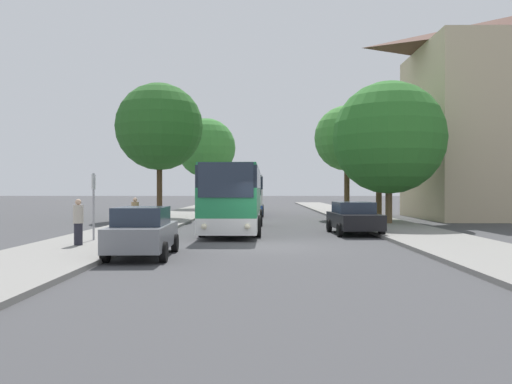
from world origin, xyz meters
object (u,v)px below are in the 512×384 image
bus_middle (246,194)px  pedestrian_waiting_far (78,222)px  parked_car_left_curb (143,231)px  pedestrian_waiting_near (135,214)px  bus_front (235,197)px  tree_right_mid (379,139)px  parked_car_right_near (354,217)px  tree_left_near (159,127)px  tree_left_far (206,148)px  bus_stop_sign (94,199)px  tree_right_near (347,138)px  tree_right_far (389,138)px

bus_middle → pedestrian_waiting_far: size_ratio=6.98×
parked_car_left_curb → pedestrian_waiting_near: size_ratio=2.51×
bus_front → tree_right_mid: 13.45m
bus_middle → tree_right_mid: size_ratio=1.48×
parked_car_right_near → parked_car_left_curb: bearing=42.7°
pedestrian_waiting_near → parked_car_left_curb: bearing=66.9°
parked_car_right_near → tree_left_near: tree_left_near is taller
parked_car_left_curb → pedestrian_waiting_far: size_ratio=2.44×
bus_front → tree_left_far: 28.65m
bus_stop_sign → tree_left_near: tree_left_near is taller
tree_left_near → tree_right_near: 13.92m
parked_car_right_near → tree_right_mid: size_ratio=0.57×
parked_car_right_near → bus_stop_sign: bearing=19.1°
bus_middle → pedestrian_waiting_far: (-5.31, -24.59, -0.75)m
parked_car_left_curb → tree_right_near: size_ratio=0.49×
tree_right_mid → pedestrian_waiting_far: bearing=-131.6°
bus_middle → tree_left_near: 10.07m
bus_middle → tree_right_mid: 12.96m
bus_front → tree_left_near: tree_left_near is taller
tree_right_near → bus_stop_sign: bearing=-126.8°
tree_right_far → pedestrian_waiting_far: bearing=-140.2°
parked_car_left_curb → tree_left_near: size_ratio=0.42×
bus_stop_sign → pedestrian_waiting_far: (0.07, -1.85, -0.81)m
bus_front → parked_car_left_curb: (-2.43, -10.18, -0.95)m
tree_left_near → tree_left_far: bearing=85.2°
bus_front → tree_left_near: 12.86m
pedestrian_waiting_near → tree_right_mid: 18.40m
tree_right_far → parked_car_right_near: bearing=-119.1°
bus_front → parked_car_right_near: bearing=-16.9°
tree_right_near → bus_middle: bearing=146.2°
tree_left_near → tree_left_far: (1.47, 17.65, -0.06)m
bus_front → parked_car_left_curb: bus_front is taller
bus_stop_sign → tree_left_far: (0.75, 34.13, 4.88)m
tree_left_far → tree_right_far: size_ratio=1.15×
pedestrian_waiting_far → tree_left_far: tree_left_far is taller
bus_front → tree_right_far: bearing=23.5°
pedestrian_waiting_near → tree_left_far: bearing=-129.2°
pedestrian_waiting_near → tree_left_far: size_ratio=0.17×
pedestrian_waiting_near → tree_left_near: (-1.28, 12.10, 5.78)m
pedestrian_waiting_near → tree_right_mid: bearing=177.3°
pedestrian_waiting_near → bus_middle: bearing=-143.6°
parked_car_right_near → tree_right_far: (3.15, 5.66, 4.46)m
pedestrian_waiting_far → tree_left_near: size_ratio=0.17×
bus_front → pedestrian_waiting_near: bearing=-157.6°
bus_front → pedestrian_waiting_near: 5.20m
bus_stop_sign → tree_right_mid: bearing=44.9°
parked_car_left_curb → tree_right_far: tree_right_far is taller
bus_front → tree_right_mid: (9.58, 8.60, 3.90)m
parked_car_right_near → pedestrian_waiting_far: bearing=27.0°
tree_left_near → bus_stop_sign: bearing=-87.5°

